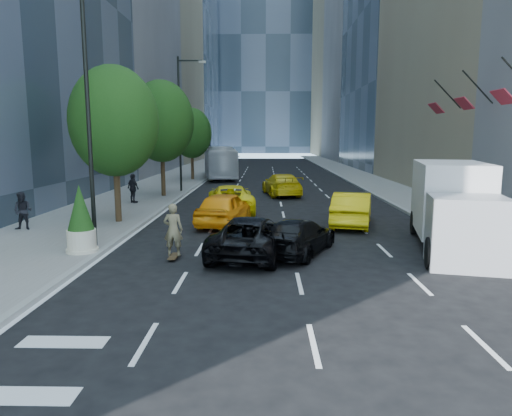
{
  "coord_description": "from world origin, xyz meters",
  "views": [
    {
      "loc": [
        -0.01,
        -12.87,
        4.22
      ],
      "look_at": [
        -0.35,
        4.03,
        1.6
      ],
      "focal_mm": 32.0,
      "sensor_mm": 36.0,
      "label": 1
    }
  ],
  "objects_px": {
    "box_truck": "(453,206)",
    "planter_shrub": "(81,220)",
    "black_sedan_lincoln": "(251,236)",
    "skateboarder": "(173,233)",
    "city_bus": "(220,162)",
    "black_sedan_mercedes": "(298,236)"
  },
  "relations": [
    {
      "from": "box_truck",
      "to": "planter_shrub",
      "type": "xyz_separation_m",
      "value": [
        -13.71,
        -1.3,
        -0.35
      ]
    },
    {
      "from": "black_sedan_lincoln",
      "to": "planter_shrub",
      "type": "bearing_deg",
      "value": 10.89
    },
    {
      "from": "skateboarder",
      "to": "city_bus",
      "type": "bearing_deg",
      "value": -86.6
    },
    {
      "from": "black_sedan_mercedes",
      "to": "box_truck",
      "type": "relative_size",
      "value": 0.62
    },
    {
      "from": "black_sedan_mercedes",
      "to": "skateboarder",
      "type": "bearing_deg",
      "value": 35.09
    },
    {
      "from": "skateboarder",
      "to": "black_sedan_mercedes",
      "type": "distance_m",
      "value": 4.49
    },
    {
      "from": "black_sedan_mercedes",
      "to": "box_truck",
      "type": "xyz_separation_m",
      "value": [
        5.91,
        0.87,
        1.01
      ]
    },
    {
      "from": "box_truck",
      "to": "black_sedan_lincoln",
      "type": "bearing_deg",
      "value": -159.08
    },
    {
      "from": "black_sedan_mercedes",
      "to": "planter_shrub",
      "type": "height_order",
      "value": "planter_shrub"
    },
    {
      "from": "skateboarder",
      "to": "planter_shrub",
      "type": "distance_m",
      "value": 3.45
    },
    {
      "from": "box_truck",
      "to": "planter_shrub",
      "type": "height_order",
      "value": "box_truck"
    },
    {
      "from": "black_sedan_lincoln",
      "to": "city_bus",
      "type": "distance_m",
      "value": 32.16
    },
    {
      "from": "skateboarder",
      "to": "black_sedan_mercedes",
      "type": "relative_size",
      "value": 0.42
    },
    {
      "from": "black_sedan_mercedes",
      "to": "box_truck",
      "type": "bearing_deg",
      "value": -147.68
    },
    {
      "from": "black_sedan_lincoln",
      "to": "skateboarder",
      "type": "bearing_deg",
      "value": 22.08
    },
    {
      "from": "black_sedan_lincoln",
      "to": "box_truck",
      "type": "bearing_deg",
      "value": -162.46
    },
    {
      "from": "city_bus",
      "to": "black_sedan_mercedes",
      "type": "bearing_deg",
      "value": -88.61
    },
    {
      "from": "black_sedan_mercedes",
      "to": "planter_shrub",
      "type": "xyz_separation_m",
      "value": [
        -7.8,
        -0.43,
        0.66
      ]
    },
    {
      "from": "black_sedan_lincoln",
      "to": "black_sedan_mercedes",
      "type": "height_order",
      "value": "black_sedan_lincoln"
    },
    {
      "from": "black_sedan_lincoln",
      "to": "city_bus",
      "type": "height_order",
      "value": "city_bus"
    },
    {
      "from": "skateboarder",
      "to": "box_truck",
      "type": "relative_size",
      "value": 0.26
    },
    {
      "from": "city_bus",
      "to": "planter_shrub",
      "type": "bearing_deg",
      "value": -102.58
    }
  ]
}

